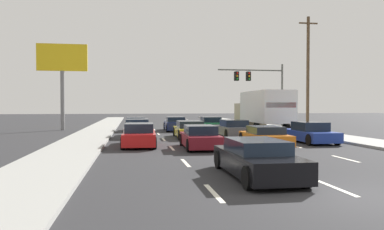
{
  "coord_description": "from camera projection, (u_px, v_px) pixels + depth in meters",
  "views": [
    {
      "loc": [
        -5.46,
        -8.16,
        2.24
      ],
      "look_at": [
        -0.85,
        19.92,
        1.51
      ],
      "focal_mm": 34.25,
      "sensor_mm": 36.0,
      "label": 1
    }
  ],
  "objects": [
    {
      "name": "ground_plane",
      "position": [
        192.0,
        130.0,
        33.66
      ],
      "size": [
        140.0,
        140.0,
        0.0
      ],
      "primitive_type": "plane",
      "color": "#2B2B2D"
    },
    {
      "name": "sidewalk_right",
      "position": [
        303.0,
        132.0,
        30.08
      ],
      "size": [
        2.91,
        80.0,
        0.14
      ],
      "primitive_type": "cube",
      "color": "#9E9E99",
      "rests_on": "ground_plane"
    },
    {
      "name": "sidewalk_left",
      "position": [
        92.0,
        135.0,
        27.36
      ],
      "size": [
        2.91,
        80.0,
        0.14
      ],
      "primitive_type": "cube",
      "color": "#9E9E99",
      "rests_on": "ground_plane"
    },
    {
      "name": "lane_markings",
      "position": [
        195.0,
        131.0,
        32.12
      ],
      "size": [
        6.94,
        57.0,
        0.01
      ],
      "color": "silver",
      "rests_on": "ground_plane"
    },
    {
      "name": "car_white",
      "position": [
        136.0,
        125.0,
        32.35
      ],
      "size": [
        1.93,
        4.15,
        1.22
      ],
      "color": "white",
      "rests_on": "ground_plane"
    },
    {
      "name": "car_silver",
      "position": [
        138.0,
        129.0,
        26.33
      ],
      "size": [
        2.02,
        4.65,
        1.29
      ],
      "color": "#B7BABF",
      "rests_on": "ground_plane"
    },
    {
      "name": "car_red",
      "position": [
        139.0,
        135.0,
        20.35
      ],
      "size": [
        1.97,
        4.55,
        1.27
      ],
      "color": "red",
      "rests_on": "ground_plane"
    },
    {
      "name": "car_navy",
      "position": [
        175.0,
        124.0,
        32.82
      ],
      "size": [
        1.93,
        4.6,
        1.25
      ],
      "color": "#141E4C",
      "rests_on": "ground_plane"
    },
    {
      "name": "car_yellow",
      "position": [
        190.0,
        130.0,
        25.57
      ],
      "size": [
        2.05,
        4.52,
        1.18
      ],
      "color": "yellow",
      "rests_on": "ground_plane"
    },
    {
      "name": "car_maroon",
      "position": [
        200.0,
        138.0,
        19.18
      ],
      "size": [
        1.88,
        4.09,
        1.21
      ],
      "color": "maroon",
      "rests_on": "ground_plane"
    },
    {
      "name": "car_black",
      "position": [
        257.0,
        159.0,
        11.51
      ],
      "size": [
        1.87,
        4.48,
        1.17
      ],
      "color": "black",
      "rests_on": "ground_plane"
    },
    {
      "name": "car_green",
      "position": [
        211.0,
        124.0,
        33.64
      ],
      "size": [
        1.95,
        4.26,
        1.21
      ],
      "color": "#196B38",
      "rests_on": "ground_plane"
    },
    {
      "name": "car_gray",
      "position": [
        233.0,
        129.0,
        26.5
      ],
      "size": [
        1.92,
        4.47,
        1.23
      ],
      "color": "slate",
      "rests_on": "ground_plane"
    },
    {
      "name": "car_orange",
      "position": [
        265.0,
        136.0,
        20.41
      ],
      "size": [
        2.08,
        4.4,
        1.1
      ],
      "color": "orange",
      "rests_on": "ground_plane"
    },
    {
      "name": "box_truck",
      "position": [
        262.0,
        109.0,
        29.93
      ],
      "size": [
        2.8,
        8.46,
        3.38
      ],
      "color": "white",
      "rests_on": "ground_plane"
    },
    {
      "name": "car_blue",
      "position": [
        309.0,
        133.0,
        22.32
      ],
      "size": [
        1.93,
        4.55,
        1.25
      ],
      "color": "#1E389E",
      "rests_on": "ground_plane"
    },
    {
      "name": "traffic_signal_mast",
      "position": [
        256.0,
        81.0,
        38.32
      ],
      "size": [
        7.09,
        0.69,
        6.64
      ],
      "color": "#595B56",
      "rests_on": "ground_plane"
    },
    {
      "name": "utility_pole_mid",
      "position": [
        308.0,
        72.0,
        33.98
      ],
      "size": [
        1.8,
        0.28,
        10.48
      ],
      "color": "brown",
      "rests_on": "ground_plane"
    },
    {
      "name": "roadside_billboard",
      "position": [
        62.0,
        68.0,
        33.32
      ],
      "size": [
        4.46,
        0.36,
        7.87
      ],
      "color": "slate",
      "rests_on": "ground_plane"
    }
  ]
}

